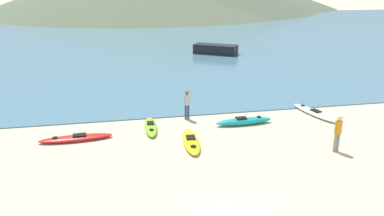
{
  "coord_description": "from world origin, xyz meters",
  "views": [
    {
      "loc": [
        -2.91,
        -8.43,
        7.17
      ],
      "look_at": [
        0.9,
        10.79,
        0.5
      ],
      "focal_mm": 35.0,
      "sensor_mm": 36.0,
      "label": 1
    }
  ],
  "objects_px": {
    "kayak_on_sand_4": "(151,127)",
    "kayak_on_sand_3": "(76,138)",
    "kayak_on_sand_1": "(313,112)",
    "person_near_waterline": "(187,103)",
    "moored_boat_3": "(216,49)",
    "kayak_on_sand_2": "(244,121)",
    "person_near_foreground": "(338,131)",
    "moored_boat_2": "(81,18)",
    "kayak_on_sand_0": "(191,141)"
  },
  "relations": [
    {
      "from": "kayak_on_sand_2",
      "to": "person_near_waterline",
      "type": "bearing_deg",
      "value": 154.37
    },
    {
      "from": "kayak_on_sand_3",
      "to": "moored_boat_2",
      "type": "distance_m",
      "value": 55.79
    },
    {
      "from": "kayak_on_sand_0",
      "to": "person_near_foreground",
      "type": "distance_m",
      "value": 6.51
    },
    {
      "from": "moored_boat_2",
      "to": "kayak_on_sand_1",
      "type": "bearing_deg",
      "value": -72.82
    },
    {
      "from": "moored_boat_3",
      "to": "kayak_on_sand_4",
      "type": "bearing_deg",
      "value": -113.66
    },
    {
      "from": "kayak_on_sand_1",
      "to": "kayak_on_sand_2",
      "type": "relative_size",
      "value": 1.09
    },
    {
      "from": "moored_boat_3",
      "to": "moored_boat_2",
      "type": "bearing_deg",
      "value": 114.18
    },
    {
      "from": "kayak_on_sand_0",
      "to": "kayak_on_sand_3",
      "type": "height_order",
      "value": "kayak_on_sand_0"
    },
    {
      "from": "kayak_on_sand_3",
      "to": "person_near_foreground",
      "type": "relative_size",
      "value": 2.03
    },
    {
      "from": "kayak_on_sand_0",
      "to": "kayak_on_sand_4",
      "type": "relative_size",
      "value": 1.1
    },
    {
      "from": "person_near_waterline",
      "to": "moored_boat_3",
      "type": "bearing_deg",
      "value": 70.76
    },
    {
      "from": "kayak_on_sand_0",
      "to": "moored_boat_2",
      "type": "bearing_deg",
      "value": 99.26
    },
    {
      "from": "kayak_on_sand_4",
      "to": "kayak_on_sand_3",
      "type": "bearing_deg",
      "value": -168.28
    },
    {
      "from": "kayak_on_sand_2",
      "to": "person_near_waterline",
      "type": "distance_m",
      "value": 3.18
    },
    {
      "from": "person_near_foreground",
      "to": "person_near_waterline",
      "type": "xyz_separation_m",
      "value": [
        -5.72,
        5.27,
        -0.03
      ]
    },
    {
      "from": "kayak_on_sand_0",
      "to": "moored_boat_3",
      "type": "distance_m",
      "value": 22.41
    },
    {
      "from": "kayak_on_sand_4",
      "to": "person_near_foreground",
      "type": "relative_size",
      "value": 1.6
    },
    {
      "from": "kayak_on_sand_2",
      "to": "person_near_foreground",
      "type": "relative_size",
      "value": 1.83
    },
    {
      "from": "kayak_on_sand_2",
      "to": "moored_boat_3",
      "type": "bearing_deg",
      "value": 79.7
    },
    {
      "from": "kayak_on_sand_0",
      "to": "kayak_on_sand_4",
      "type": "height_order",
      "value": "kayak_on_sand_4"
    },
    {
      "from": "kayak_on_sand_2",
      "to": "moored_boat_2",
      "type": "height_order",
      "value": "moored_boat_2"
    },
    {
      "from": "kayak_on_sand_2",
      "to": "kayak_on_sand_3",
      "type": "distance_m",
      "value": 8.48
    },
    {
      "from": "kayak_on_sand_2",
      "to": "kayak_on_sand_4",
      "type": "distance_m",
      "value": 4.87
    },
    {
      "from": "person_near_waterline",
      "to": "moored_boat_3",
      "type": "relative_size",
      "value": 0.36
    },
    {
      "from": "kayak_on_sand_0",
      "to": "kayak_on_sand_3",
      "type": "xyz_separation_m",
      "value": [
        -5.27,
        1.45,
        -0.0
      ]
    },
    {
      "from": "person_near_waterline",
      "to": "moored_boat_3",
      "type": "distance_m",
      "value": 19.2
    },
    {
      "from": "person_near_foreground",
      "to": "moored_boat_2",
      "type": "xyz_separation_m",
      "value": [
        -15.44,
        59.12,
        -0.21
      ]
    },
    {
      "from": "kayak_on_sand_2",
      "to": "moored_boat_3",
      "type": "distance_m",
      "value": 19.79
    },
    {
      "from": "kayak_on_sand_3",
      "to": "person_near_waterline",
      "type": "relative_size",
      "value": 2.11
    },
    {
      "from": "person_near_waterline",
      "to": "moored_boat_2",
      "type": "distance_m",
      "value": 54.71
    },
    {
      "from": "kayak_on_sand_0",
      "to": "kayak_on_sand_2",
      "type": "distance_m",
      "value": 3.72
    },
    {
      "from": "moored_boat_3",
      "to": "person_near_waterline",
      "type": "bearing_deg",
      "value": -109.24
    },
    {
      "from": "kayak_on_sand_0",
      "to": "person_near_waterline",
      "type": "bearing_deg",
      "value": 82.83
    },
    {
      "from": "kayak_on_sand_3",
      "to": "moored_boat_2",
      "type": "xyz_separation_m",
      "value": [
        -4.03,
        55.64,
        0.63
      ]
    },
    {
      "from": "kayak_on_sand_1",
      "to": "person_near_waterline",
      "type": "distance_m",
      "value": 7.22
    },
    {
      "from": "kayak_on_sand_3",
      "to": "person_near_foreground",
      "type": "distance_m",
      "value": 11.95
    },
    {
      "from": "person_near_waterline",
      "to": "moored_boat_2",
      "type": "xyz_separation_m",
      "value": [
        -9.71,
        53.84,
        -0.18
      ]
    },
    {
      "from": "kayak_on_sand_0",
      "to": "moored_boat_2",
      "type": "distance_m",
      "value": 57.85
    },
    {
      "from": "kayak_on_sand_1",
      "to": "person_near_waterline",
      "type": "height_order",
      "value": "person_near_waterline"
    },
    {
      "from": "kayak_on_sand_2",
      "to": "person_near_foreground",
      "type": "distance_m",
      "value": 4.97
    },
    {
      "from": "kayak_on_sand_4",
      "to": "moored_boat_3",
      "type": "bearing_deg",
      "value": 66.34
    },
    {
      "from": "moored_boat_2",
      "to": "kayak_on_sand_2",
      "type": "bearing_deg",
      "value": -77.24
    },
    {
      "from": "kayak_on_sand_2",
      "to": "moored_boat_3",
      "type": "height_order",
      "value": "moored_boat_3"
    },
    {
      "from": "kayak_on_sand_1",
      "to": "person_near_foreground",
      "type": "relative_size",
      "value": 2.0
    },
    {
      "from": "kayak_on_sand_0",
      "to": "person_near_waterline",
      "type": "distance_m",
      "value": 3.37
    },
    {
      "from": "moored_boat_3",
      "to": "kayak_on_sand_2",
      "type": "bearing_deg",
      "value": -100.3
    },
    {
      "from": "kayak_on_sand_0",
      "to": "kayak_on_sand_3",
      "type": "bearing_deg",
      "value": 164.65
    },
    {
      "from": "kayak_on_sand_0",
      "to": "person_near_waterline",
      "type": "relative_size",
      "value": 1.84
    },
    {
      "from": "person_near_foreground",
      "to": "kayak_on_sand_1",
      "type": "bearing_deg",
      "value": 72.88
    },
    {
      "from": "kayak_on_sand_2",
      "to": "person_near_foreground",
      "type": "bearing_deg",
      "value": -53.26
    }
  ]
}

